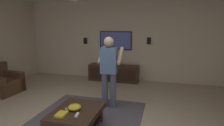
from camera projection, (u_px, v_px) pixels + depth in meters
The scene contains 15 objects.
wall_back_tv at pixel (125, 41), 6.62m from camera, with size 0.10×7.27×2.72m, color #C6B299.
area_rug at pixel (82, 125), 3.72m from camera, with size 2.73×2.18×0.01m, color #514C56.
armchair at pixel (2, 83), 5.41m from camera, with size 0.85×0.86×0.82m.
coffee_table at pixel (77, 115), 3.48m from camera, with size 1.00×0.80×0.40m.
media_console at pixel (114, 73), 6.60m from camera, with size 0.45×1.70×0.55m.
tv at pixel (116, 40), 6.61m from camera, with size 0.05×1.11×0.62m.
person_standing at pixel (109, 68), 4.36m from camera, with size 0.54×0.54×1.64m.
bowl at pixel (75, 107), 3.45m from camera, with size 0.23×0.23×0.10m, color gold.
remote_white at pixel (77, 115), 3.24m from camera, with size 0.15×0.04×0.02m, color white.
remote_black at pixel (74, 105), 3.65m from camera, with size 0.15×0.04×0.02m, color black.
remote_grey at pixel (67, 110), 3.44m from camera, with size 0.15×0.04×0.02m, color slate.
book at pixel (61, 114), 3.25m from camera, with size 0.22×0.16×0.04m, color gold.
vase_round at pixel (118, 62), 6.46m from camera, with size 0.22×0.22×0.22m, color gold.
wall_speaker_left at pixel (149, 41), 6.33m from camera, with size 0.06×0.12×0.22m, color black.
wall_speaker_right at pixel (85, 41), 6.93m from camera, with size 0.06×0.12×0.22m, color black.
Camera 1 is at (-3.04, -1.33, 1.91)m, focal length 30.93 mm.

